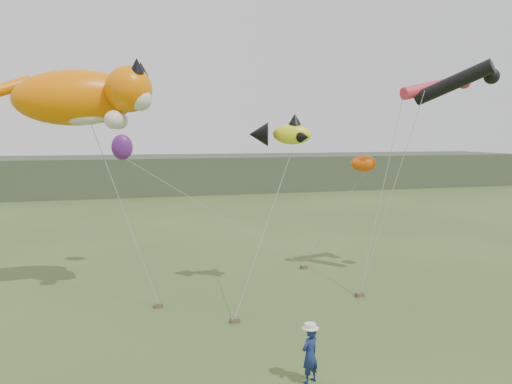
% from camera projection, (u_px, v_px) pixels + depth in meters
% --- Properties ---
extents(ground, '(120.00, 120.00, 0.00)m').
position_uv_depth(ground, '(292.00, 355.00, 14.86)').
color(ground, '#385123').
rests_on(ground, ground).
extents(headland, '(90.00, 13.00, 4.00)m').
position_uv_depth(headland, '(134.00, 175.00, 56.60)').
color(headland, '#2D3D28').
rests_on(headland, ground).
extents(festival_attendant, '(0.66, 0.58, 1.53)m').
position_uv_depth(festival_attendant, '(310.00, 355.00, 13.15)').
color(festival_attendant, navy).
rests_on(festival_attendant, ground).
extents(sandbag_anchors, '(15.19, 6.18, 0.16)m').
position_uv_depth(sandbag_anchors, '(216.00, 303.00, 19.25)').
color(sandbag_anchors, brown).
rests_on(sandbag_anchors, ground).
extents(cat_kite, '(6.27, 3.35, 2.67)m').
position_uv_depth(cat_kite, '(88.00, 97.00, 19.18)').
color(cat_kite, orange).
rests_on(cat_kite, ground).
extents(fish_kite, '(2.68, 1.77, 1.31)m').
position_uv_depth(fish_kite, '(280.00, 134.00, 20.10)').
color(fish_kite, yellow).
rests_on(fish_kite, ground).
extents(tube_kites, '(3.52, 3.23, 1.77)m').
position_uv_depth(tube_kites, '(450.00, 84.00, 21.42)').
color(tube_kites, black).
rests_on(tube_kites, ground).
extents(misc_kites, '(12.03, 3.61, 1.74)m').
position_uv_depth(misc_kites, '(240.00, 155.00, 23.26)').
color(misc_kites, '#D44805').
rests_on(misc_kites, ground).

